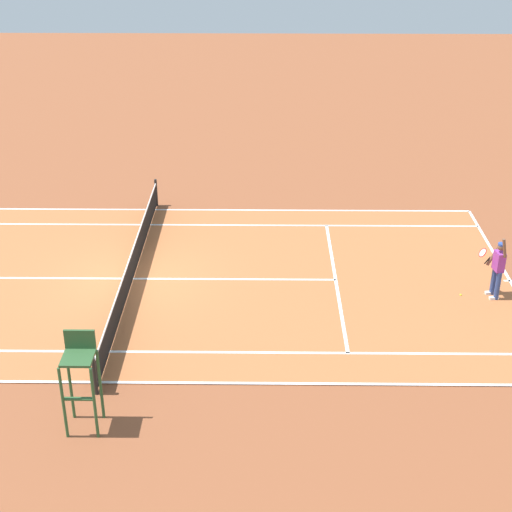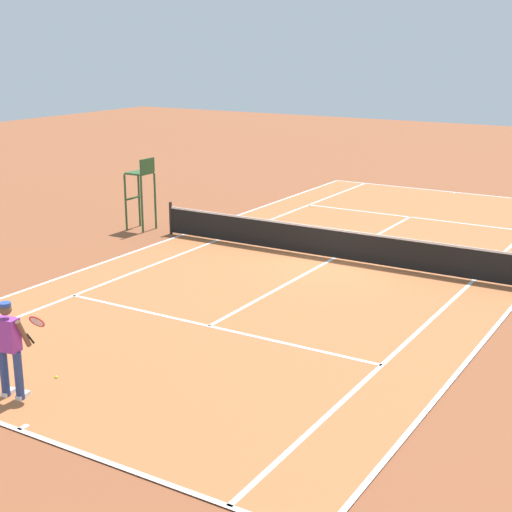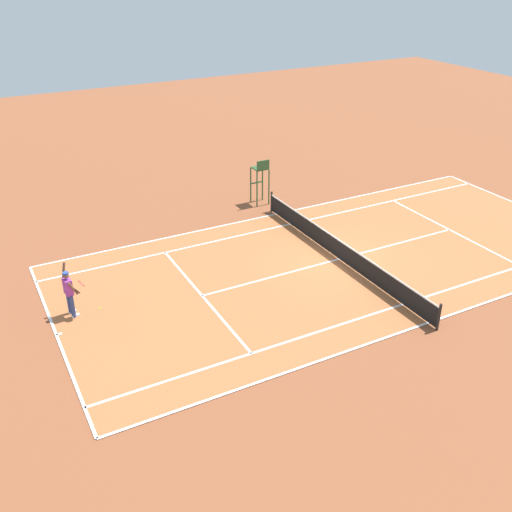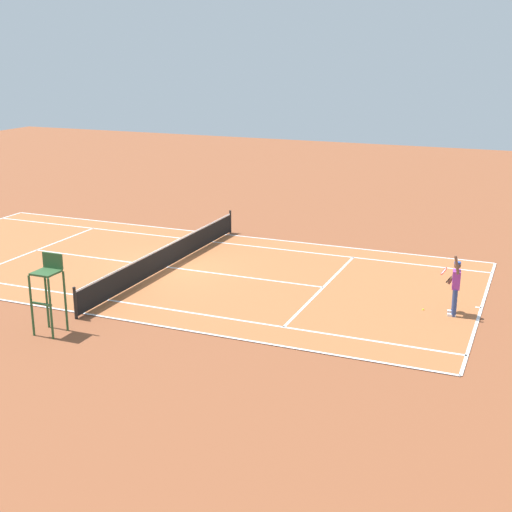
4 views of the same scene
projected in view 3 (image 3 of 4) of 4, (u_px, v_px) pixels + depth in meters
name	position (u px, v px, depth m)	size (l,w,h in m)	color
ground_plane	(339.00, 260.00, 25.13)	(80.00, 80.00, 0.00)	brown
court	(339.00, 259.00, 25.13)	(11.08, 23.88, 0.03)	#B76638
net	(340.00, 249.00, 24.89)	(11.98, 0.10, 1.07)	black
tennis_player	(69.00, 292.00, 20.83)	(0.75, 0.70, 2.08)	navy
tennis_ball	(100.00, 309.00, 21.64)	(0.07, 0.07, 0.07)	#D1E533
umpire_chair	(260.00, 175.00, 29.98)	(0.77, 0.77, 2.44)	#2D562D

